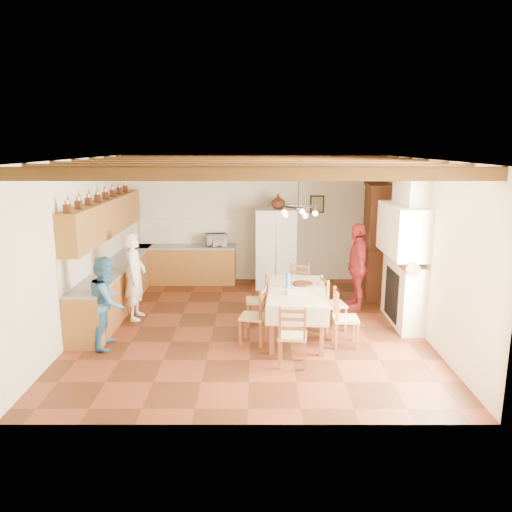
{
  "coord_description": "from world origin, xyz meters",
  "views": [
    {
      "loc": [
        0.1,
        -8.57,
        3.25
      ],
      "look_at": [
        0.1,
        0.3,
        1.25
      ],
      "focal_mm": 35.0,
      "sensor_mm": 36.0,
      "label": 1
    }
  ],
  "objects": [
    {
      "name": "upper_cabinets",
      "position": [
        -2.83,
        1.05,
        1.85
      ],
      "size": [
        0.35,
        4.2,
        0.7
      ],
      "primitive_type": "cube",
      "color": "brown",
      "rests_on": "ground"
    },
    {
      "name": "fridge_vase",
      "position": [
        0.6,
        2.65,
        1.99
      ],
      "size": [
        0.39,
        0.39,
        0.34
      ],
      "primitive_type": "imported",
      "rotation": [
        0.0,
        0.0,
        -0.26
      ],
      "color": "#36180C",
      "rests_on": "refrigerator"
    },
    {
      "name": "person_woman_blue",
      "position": [
        -2.31,
        -0.86,
        0.75
      ],
      "size": [
        0.59,
        0.75,
        1.5
      ],
      "primitive_type": "imported",
      "rotation": [
        0.0,
        0.0,
        1.61
      ],
      "color": "teal",
      "rests_on": "floor"
    },
    {
      "name": "chair_end_far",
      "position": [
        0.92,
        0.77,
        0.48
      ],
      "size": [
        0.51,
        0.5,
        0.96
      ],
      "primitive_type": null,
      "rotation": [
        0.0,
        0.0,
        -0.26
      ],
      "color": "brown",
      "rests_on": "floor"
    },
    {
      "name": "countertop_left",
      "position": [
        -2.7,
        1.05,
        0.88
      ],
      "size": [
        0.62,
        4.3,
        0.04
      ],
      "primitive_type": "cube",
      "color": "slate",
      "rests_on": "lower_cabinets_left"
    },
    {
      "name": "floor",
      "position": [
        0.0,
        0.0,
        -0.01
      ],
      "size": [
        6.0,
        6.5,
        0.02
      ],
      "primitive_type": "cube",
      "color": "#472211",
      "rests_on": "ground"
    },
    {
      "name": "lower_cabinets_back",
      "position": [
        -1.55,
        2.95,
        0.43
      ],
      "size": [
        2.3,
        0.6,
        0.86
      ],
      "primitive_type": "cube",
      "color": "brown",
      "rests_on": "ground"
    },
    {
      "name": "wall_back",
      "position": [
        0.0,
        3.26,
        1.5
      ],
      "size": [
        6.0,
        0.02,
        3.0
      ],
      "primitive_type": "cube",
      "color": "beige",
      "rests_on": "ground"
    },
    {
      "name": "backsplash_back",
      "position": [
        -1.55,
        3.23,
        1.2
      ],
      "size": [
        2.3,
        0.03,
        0.6
      ],
      "primitive_type": "cube",
      "color": "beige",
      "rests_on": "ground"
    },
    {
      "name": "chair_right_near",
      "position": [
        1.57,
        -0.86,
        0.48
      ],
      "size": [
        0.41,
        0.43,
        0.96
      ],
      "primitive_type": null,
      "rotation": [
        0.0,
        0.0,
        1.54
      ],
      "color": "brown",
      "rests_on": "floor"
    },
    {
      "name": "chair_left_near",
      "position": [
        0.05,
        -0.75,
        0.48
      ],
      "size": [
        0.48,
        0.5,
        0.96
      ],
      "primitive_type": null,
      "rotation": [
        0.0,
        0.0,
        -1.78
      ],
      "color": "brown",
      "rests_on": "floor"
    },
    {
      "name": "wall_left",
      "position": [
        -3.01,
        0.0,
        1.5
      ],
      "size": [
        0.02,
        6.5,
        3.0
      ],
      "primitive_type": "cube",
      "color": "beige",
      "rests_on": "ground"
    },
    {
      "name": "chair_right_far",
      "position": [
        1.48,
        -0.11,
        0.48
      ],
      "size": [
        0.47,
        0.48,
        0.96
      ],
      "primitive_type": null,
      "rotation": [
        0.0,
        0.0,
        1.75
      ],
      "color": "brown",
      "rests_on": "floor"
    },
    {
      "name": "dining_table",
      "position": [
        0.8,
        -0.41,
        0.74
      ],
      "size": [
        1.1,
        1.95,
        0.83
      ],
      "rotation": [
        0.0,
        0.0,
        -0.07
      ],
      "color": "beige",
      "rests_on": "floor"
    },
    {
      "name": "wall_picture",
      "position": [
        1.55,
        3.23,
        1.85
      ],
      "size": [
        0.34,
        0.03,
        0.42
      ],
      "primitive_type": "cube",
      "color": "black",
      "rests_on": "ground"
    },
    {
      "name": "person_man",
      "position": [
        -2.17,
        0.45,
        0.83
      ],
      "size": [
        0.4,
        0.61,
        1.65
      ],
      "primitive_type": "imported",
      "rotation": [
        0.0,
        0.0,
        1.56
      ],
      "color": "white",
      "rests_on": "floor"
    },
    {
      "name": "hutch",
      "position": [
        2.75,
        2.1,
        1.21
      ],
      "size": [
        0.69,
        1.39,
        2.42
      ],
      "primitive_type": null,
      "rotation": [
        0.0,
        0.0,
        -0.1
      ],
      "color": "#36180C",
      "rests_on": "floor"
    },
    {
      "name": "countertop_back",
      "position": [
        -1.55,
        2.95,
        0.88
      ],
      "size": [
        2.34,
        0.62,
        0.04
      ],
      "primitive_type": "cube",
      "color": "slate",
      "rests_on": "lower_cabinets_back"
    },
    {
      "name": "refrigerator",
      "position": [
        0.55,
        2.65,
        0.91
      ],
      "size": [
        0.91,
        0.75,
        1.82
      ],
      "primitive_type": "cube",
      "rotation": [
        0.0,
        0.0,
        -0.0
      ],
      "color": "silver",
      "rests_on": "floor"
    },
    {
      "name": "backsplash_left",
      "position": [
        -2.98,
        1.05,
        1.2
      ],
      "size": [
        0.03,
        4.3,
        0.6
      ],
      "primitive_type": "cube",
      "color": "beige",
      "rests_on": "ground"
    },
    {
      "name": "ceiling",
      "position": [
        0.0,
        0.0,
        3.01
      ],
      "size": [
        6.0,
        6.5,
        0.02
      ],
      "primitive_type": "cube",
      "color": "white",
      "rests_on": "ground"
    },
    {
      "name": "fireplace",
      "position": [
        2.72,
        0.2,
        1.4
      ],
      "size": [
        0.56,
        1.6,
        2.8
      ],
      "primitive_type": null,
      "color": "beige",
      "rests_on": "ground"
    },
    {
      "name": "wall_front",
      "position": [
        0.0,
        -3.26,
        1.5
      ],
      "size": [
        6.0,
        0.02,
        3.0
      ],
      "primitive_type": "cube",
      "color": "beige",
      "rests_on": "ground"
    },
    {
      "name": "lower_cabinets_left",
      "position": [
        -2.7,
        1.05,
        0.43
      ],
      "size": [
        0.6,
        4.3,
        0.86
      ],
      "primitive_type": "cube",
      "color": "brown",
      "rests_on": "ground"
    },
    {
      "name": "microwave",
      "position": [
        -0.83,
        2.95,
        1.04
      ],
      "size": [
        0.56,
        0.44,
        0.28
      ],
      "primitive_type": "imported",
      "rotation": [
        0.0,
        0.0,
        0.21
      ],
      "color": "silver",
      "rests_on": "countertop_back"
    },
    {
      "name": "wall_right",
      "position": [
        3.01,
        0.0,
        1.5
      ],
      "size": [
        0.02,
        6.5,
        3.0
      ],
      "primitive_type": "cube",
      "color": "beige",
      "rests_on": "ground"
    },
    {
      "name": "ceiling_beams",
      "position": [
        0.0,
        0.0,
        2.91
      ],
      "size": [
        6.0,
        6.3,
        0.16
      ],
      "primitive_type": null,
      "color": "#3C270F",
      "rests_on": "ground"
    },
    {
      "name": "chair_end_near",
      "position": [
        0.64,
        -1.6,
        0.48
      ],
      "size": [
        0.46,
        0.44,
        0.96
      ],
      "primitive_type": null,
      "rotation": [
        0.0,
        0.0,
        3.03
      ],
      "color": "brown",
      "rests_on": "floor"
    },
    {
      "name": "chair_left_far",
      "position": [
        0.12,
        0.11,
        0.48
      ],
      "size": [
        0.41,
        0.43,
        0.96
      ],
      "primitive_type": null,
      "rotation": [
        0.0,
        0.0,
        -1.55
      ],
      "color": "brown",
      "rests_on": "floor"
    },
    {
      "name": "person_woman_red",
      "position": [
        2.11,
        1.07,
        0.87
      ],
      "size": [
        0.43,
        1.02,
        1.74
      ],
      "primitive_type": "imported",
      "rotation": [
        0.0,
        0.0,
        -1.58
      ],
      "color": "#BB2F32",
      "rests_on": "floor"
    },
    {
      "name": "chandelier",
      "position": [
        0.8,
        -0.41,
        2.25
      ],
      "size": [
        0.47,
        0.47,
        0.03
      ],
      "primitive_type": "torus",
      "color": "black",
      "rests_on": "ground"
    }
  ]
}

